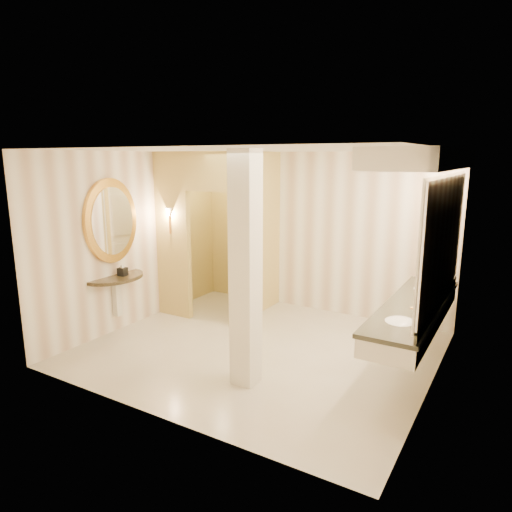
% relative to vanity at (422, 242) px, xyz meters
% --- Properties ---
extents(floor, '(4.50, 4.50, 0.00)m').
position_rel_vanity_xyz_m(floor, '(-1.98, -0.40, -1.63)').
color(floor, beige).
rests_on(floor, ground).
extents(ceiling, '(4.50, 4.50, 0.00)m').
position_rel_vanity_xyz_m(ceiling, '(-1.98, -0.40, 1.07)').
color(ceiling, silver).
rests_on(ceiling, wall_back).
extents(wall_back, '(4.50, 0.02, 2.70)m').
position_rel_vanity_xyz_m(wall_back, '(-1.98, 1.60, -0.28)').
color(wall_back, white).
rests_on(wall_back, floor).
extents(wall_front, '(4.50, 0.02, 2.70)m').
position_rel_vanity_xyz_m(wall_front, '(-1.98, -2.40, -0.28)').
color(wall_front, white).
rests_on(wall_front, floor).
extents(wall_left, '(0.02, 4.00, 2.70)m').
position_rel_vanity_xyz_m(wall_left, '(-4.23, -0.40, -0.28)').
color(wall_left, white).
rests_on(wall_left, floor).
extents(wall_right, '(0.02, 4.00, 2.70)m').
position_rel_vanity_xyz_m(wall_right, '(0.27, -0.40, -0.28)').
color(wall_right, white).
rests_on(wall_right, floor).
extents(toilet_closet, '(1.50, 1.55, 2.70)m').
position_rel_vanity_xyz_m(toilet_closet, '(-3.10, 0.57, -0.24)').
color(toilet_closet, '#DCCF73').
rests_on(toilet_closet, floor).
extents(wall_sconce, '(0.14, 0.14, 0.42)m').
position_rel_vanity_xyz_m(wall_sconce, '(-3.90, 0.03, 0.10)').
color(wall_sconce, gold).
rests_on(wall_sconce, toilet_closet).
extents(vanity, '(0.75, 2.82, 2.09)m').
position_rel_vanity_xyz_m(vanity, '(0.00, 0.00, 0.00)').
color(vanity, silver).
rests_on(vanity, floor).
extents(console_shelf, '(0.95, 0.95, 1.93)m').
position_rel_vanity_xyz_m(console_shelf, '(-4.19, -0.92, -0.29)').
color(console_shelf, black).
rests_on(console_shelf, floor).
extents(pillar, '(0.28, 0.28, 2.70)m').
position_rel_vanity_xyz_m(pillar, '(-1.63, -1.30, -0.28)').
color(pillar, silver).
rests_on(pillar, floor).
extents(tissue_box, '(0.14, 0.14, 0.12)m').
position_rel_vanity_xyz_m(tissue_box, '(-4.08, -0.86, -0.70)').
color(tissue_box, black).
rests_on(tissue_box, console_shelf).
extents(toilet, '(0.63, 0.82, 0.74)m').
position_rel_vanity_xyz_m(toilet, '(-3.08, 1.26, -1.26)').
color(toilet, white).
rests_on(toilet, floor).
extents(soap_bottle_a, '(0.06, 0.06, 0.12)m').
position_rel_vanity_xyz_m(soap_bottle_a, '(-0.03, 0.28, -0.69)').
color(soap_bottle_a, beige).
rests_on(soap_bottle_a, vanity).
extents(soap_bottle_b, '(0.12, 0.12, 0.11)m').
position_rel_vanity_xyz_m(soap_bottle_b, '(-0.00, 0.19, -0.70)').
color(soap_bottle_b, silver).
rests_on(soap_bottle_b, vanity).
extents(soap_bottle_c, '(0.08, 0.08, 0.21)m').
position_rel_vanity_xyz_m(soap_bottle_c, '(-0.01, 0.43, -0.65)').
color(soap_bottle_c, '#C6B28C').
rests_on(soap_bottle_c, vanity).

